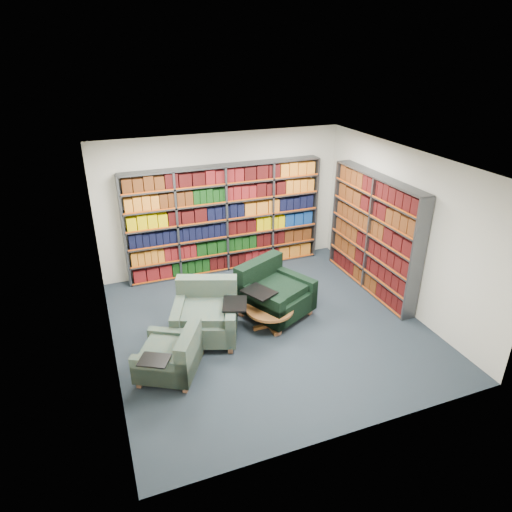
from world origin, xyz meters
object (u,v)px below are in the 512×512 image
object	(u,v)px
chair_teal_left	(206,315)
chair_teal_front	(173,358)
chair_green_right	(271,294)
coffee_table	(270,312)

from	to	relation	value
chair_teal_left	chair_teal_front	bearing A→B (deg)	-130.97
chair_green_right	coffee_table	bearing A→B (deg)	-115.56
chair_green_right	coffee_table	distance (m)	0.46
chair_teal_left	coffee_table	size ratio (longest dim) A/B	1.66
chair_teal_front	coffee_table	xyz separation A→B (m)	(1.74, 0.62, 0.00)
chair_teal_left	coffee_table	world-z (taller)	chair_teal_left
chair_teal_front	coffee_table	distance (m)	1.85
chair_teal_left	chair_teal_front	distance (m)	1.09
chair_green_right	chair_teal_front	distance (m)	2.20
chair_green_right	chair_teal_front	size ratio (longest dim) A/B	1.26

